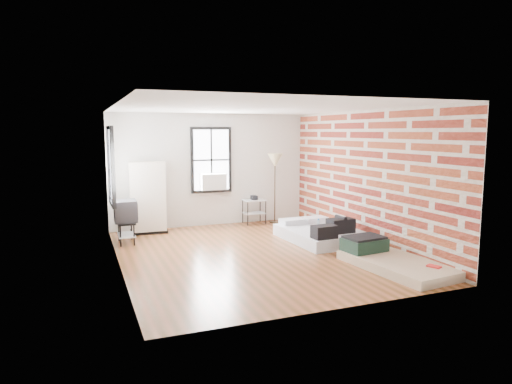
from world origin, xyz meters
name	(u,v)px	position (x,y,z in m)	size (l,w,h in m)	color
ground	(254,254)	(0.00, 0.00, 0.00)	(6.00, 6.00, 0.00)	#563416
room_shell	(258,163)	(0.23, 0.36, 1.74)	(5.02, 6.02, 2.80)	silver
mattress_main	(321,233)	(1.75, 0.47, 0.17)	(1.48, 1.95, 0.61)	white
mattress_bare	(389,259)	(1.91, -1.65, 0.13)	(1.27, 2.13, 0.44)	tan
wardrobe	(148,198)	(-1.63, 2.65, 0.83)	(0.87, 0.54, 1.66)	black
side_table	(254,204)	(1.05, 2.72, 0.50)	(0.56, 0.45, 0.73)	black
floor_lamp	(275,163)	(1.60, 2.65, 1.55)	(0.39, 0.39, 1.80)	#332411
tv_stand	(126,213)	(-2.21, 1.78, 0.65)	(0.47, 0.66, 0.92)	black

